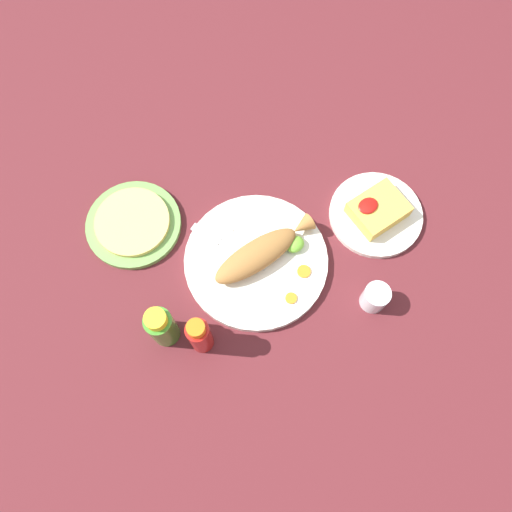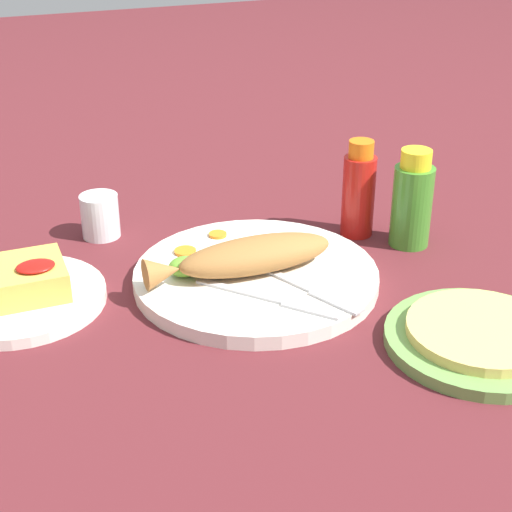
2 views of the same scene
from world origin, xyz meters
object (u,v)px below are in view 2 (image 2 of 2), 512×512
Objects in this scene: hot_sauce_bottle_green at (412,201)px; side_plate_fries at (19,298)px; fork_far at (277,300)px; hot_sauce_bottle_red at (359,192)px; salt_cup at (100,218)px; main_plate at (256,277)px; fork_near at (307,288)px; fried_fish at (247,257)px; tortilla_plate at (480,340)px.

side_plate_fries is at bearing 176.46° from hot_sauce_bottle_green.
hot_sauce_bottle_red reaches higher than fork_far.
hot_sauce_bottle_red is at bearing -20.59° from salt_cup.
main_plate is 1.75× the size of fork_near.
fork_near is (0.05, -0.07, -0.02)m from fried_fish.
hot_sauce_bottle_green is 0.65× the size of tortilla_plate.
side_plate_fries is (-0.27, 0.06, -0.03)m from fried_fish.
fork_far is (0.01, -0.08, -0.02)m from fried_fish.
hot_sauce_bottle_green is (0.25, 0.03, 0.02)m from fried_fish.
salt_cup is 0.54m from tortilla_plate.
fork_far is at bearing -63.34° from salt_cup.
fork_near reaches higher than tortilla_plate.
hot_sauce_bottle_red reaches higher than main_plate.
tortilla_plate is (0.17, -0.22, -0.00)m from main_plate.
hot_sauce_bottle_red is 0.66× the size of tortilla_plate.
fork_far is 0.71× the size of tortilla_plate.
hot_sauce_bottle_green is (0.24, 0.11, 0.04)m from fork_far.
fried_fish is 1.15× the size of tortilla_plate.
fork_far is 0.27m from hot_sauce_bottle_green.
main_plate is 0.08m from fork_far.
hot_sauce_bottle_red is 0.31m from tortilla_plate.
fork_far is at bearing -85.74° from fried_fish.
fried_fish is 1.37× the size of fork_near.
main_plate is 1.47× the size of tortilla_plate.
fried_fish reaches higher than side_plate_fries.
hot_sauce_bottle_red is at bearing 88.57° from fork_far.
side_plate_fries is at bearing 168.36° from main_plate.
hot_sauce_bottle_red reaches higher than fried_fish.
tortilla_plate is at bearing -104.23° from hot_sauce_bottle_green.
fork_near reaches higher than main_plate.
hot_sauce_bottle_green is at bearing 72.00° from fork_far.
main_plate is 2.07× the size of fork_far.
fork_near is at bearing -55.48° from salt_cup.
fried_fish is 0.09m from fork_near.
tortilla_plate is at bearing -31.63° from side_plate_fries.
fork_near is 0.34m from side_plate_fries.
fried_fish is 0.22m from hot_sauce_bottle_red.
main_plate reaches higher than side_plate_fries.
hot_sauce_bottle_red is 0.36m from salt_cup.
main_plate reaches higher than tortilla_plate.
fried_fish is at bearing -12.17° from side_plate_fries.
tortilla_plate is (-0.06, -0.25, -0.06)m from hot_sauce_bottle_green.
salt_cup is (-0.19, 0.28, 0.01)m from fork_near.
fork_near is at bearing 131.13° from tortilla_plate.
tortilla_plate is (0.33, -0.43, -0.02)m from salt_cup.
tortilla_plate is at bearing -50.20° from fried_fish.
fried_fish is at bearing -179.84° from main_plate.
salt_cup is (-0.34, 0.13, -0.04)m from hot_sauce_bottle_red.
hot_sauce_bottle_red is (0.15, 0.15, 0.04)m from fork_near.
hot_sauce_bottle_green reaches higher than tortilla_plate.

